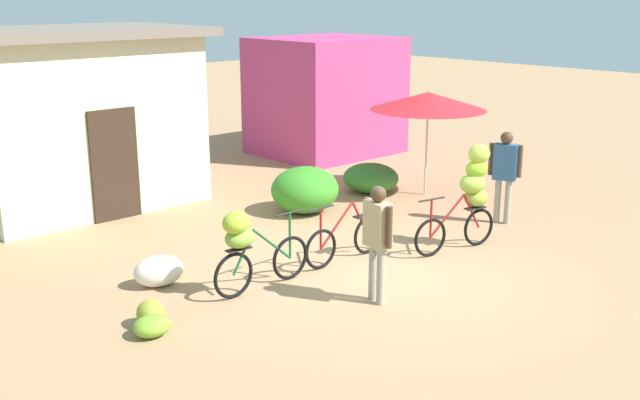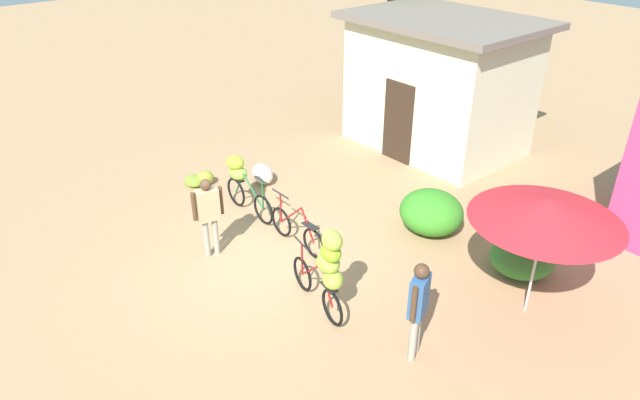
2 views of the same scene
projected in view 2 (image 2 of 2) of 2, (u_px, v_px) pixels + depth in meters
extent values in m
plane|color=#A57F58|center=(268.00, 259.00, 10.64)|extent=(60.00, 60.00, 0.00)
cube|color=beige|center=(438.00, 87.00, 14.51)|extent=(4.06, 2.83, 3.17)
cube|color=#72665B|center=(445.00, 20.00, 13.70)|extent=(4.56, 3.33, 0.16)
cube|color=#332319|center=(398.00, 122.00, 13.99)|extent=(0.90, 0.06, 2.00)
cylinder|color=brown|center=(391.00, 45.00, 17.23)|extent=(0.36, 0.36, 3.70)
ellipsoid|color=#368724|center=(431.00, 212.00, 11.30)|extent=(1.29, 1.22, 0.86)
ellipsoid|color=#33742C|center=(522.00, 258.00, 10.16)|extent=(1.11, 1.16, 0.59)
cylinder|color=beige|center=(536.00, 260.00, 8.88)|extent=(0.04, 0.04, 2.00)
cone|color=red|center=(547.00, 210.00, 8.44)|extent=(2.29, 2.29, 0.35)
torus|color=black|center=(263.00, 210.00, 11.61)|extent=(0.64, 0.06, 0.64)
torus|color=black|center=(236.00, 192.00, 12.27)|extent=(0.64, 0.06, 0.64)
cylinder|color=#19592D|center=(240.00, 183.00, 12.02)|extent=(0.38, 0.04, 0.58)
cylinder|color=#19592D|center=(253.00, 192.00, 11.69)|extent=(0.67, 0.04, 0.59)
cylinder|color=black|center=(262.00, 180.00, 11.28)|extent=(0.50, 0.04, 0.03)
cylinder|color=#19592D|center=(263.00, 195.00, 11.45)|extent=(0.04, 0.04, 0.67)
cube|color=black|center=(238.00, 179.00, 12.04)|extent=(0.36, 0.14, 0.02)
ellipsoid|color=#7DA838|center=(238.00, 173.00, 11.95)|extent=(0.46, 0.38, 0.27)
ellipsoid|color=#93B62D|center=(235.00, 162.00, 11.87)|extent=(0.49, 0.43, 0.30)
torus|color=black|center=(281.00, 222.00, 11.22)|extent=(0.61, 0.05, 0.61)
torus|color=black|center=(314.00, 243.00, 10.55)|extent=(0.61, 0.05, 0.61)
cylinder|color=maroon|center=(308.00, 226.00, 10.52)|extent=(0.38, 0.04, 0.62)
cylinder|color=maroon|center=(291.00, 215.00, 10.86)|extent=(0.68, 0.04, 0.63)
cylinder|color=black|center=(280.00, 194.00, 10.92)|extent=(0.50, 0.03, 0.03)
cylinder|color=maroon|center=(281.00, 208.00, 11.07)|extent=(0.04, 0.04, 0.63)
cube|color=black|center=(310.00, 226.00, 10.45)|extent=(0.36, 0.14, 0.02)
torus|color=black|center=(302.00, 274.00, 9.72)|extent=(0.61, 0.16, 0.61)
torus|color=black|center=(332.00, 307.00, 8.96)|extent=(0.61, 0.16, 0.61)
cylinder|color=maroon|center=(327.00, 286.00, 8.95)|extent=(0.38, 0.11, 0.61)
cylinder|color=maroon|center=(311.00, 270.00, 9.33)|extent=(0.67, 0.16, 0.62)
cylinder|color=black|center=(302.00, 244.00, 9.43)|extent=(0.50, 0.12, 0.03)
cylinder|color=maroon|center=(302.00, 259.00, 9.57)|extent=(0.04, 0.04, 0.61)
cube|color=black|center=(329.00, 287.00, 8.87)|extent=(0.38, 0.20, 0.02)
ellipsoid|color=#92AC3A|center=(333.00, 279.00, 8.78)|extent=(0.50, 0.45, 0.30)
ellipsoid|color=#91B63C|center=(328.00, 263.00, 8.73)|extent=(0.51, 0.45, 0.31)
ellipsoid|color=#85BA24|center=(331.00, 253.00, 8.57)|extent=(0.44, 0.38, 0.27)
ellipsoid|color=#9CBA3E|center=(332.00, 240.00, 8.42)|extent=(0.42, 0.36, 0.31)
ellipsoid|color=olive|center=(205.00, 178.00, 13.18)|extent=(0.42, 0.47, 0.34)
ellipsoid|color=#74A72E|center=(194.00, 181.00, 13.15)|extent=(0.49, 0.43, 0.25)
ellipsoid|color=silver|center=(263.00, 174.00, 13.26)|extent=(0.79, 0.61, 0.44)
cylinder|color=gray|center=(207.00, 238.00, 10.55)|extent=(0.11, 0.11, 0.77)
cylinder|color=gray|center=(216.00, 236.00, 10.63)|extent=(0.11, 0.11, 0.77)
cube|color=tan|center=(208.00, 205.00, 10.25)|extent=(0.28, 0.43, 0.61)
cylinder|color=#4C3321|center=(194.00, 207.00, 10.13)|extent=(0.08, 0.08, 0.55)
cylinder|color=#4C3321|center=(221.00, 200.00, 10.34)|extent=(0.08, 0.08, 0.55)
sphere|color=#4C3321|center=(205.00, 185.00, 10.06)|extent=(0.21, 0.21, 0.21)
cylinder|color=gray|center=(417.00, 331.00, 8.36)|extent=(0.11, 0.11, 0.80)
cylinder|color=gray|center=(413.00, 339.00, 8.21)|extent=(0.11, 0.11, 0.80)
cube|color=#33598C|center=(419.00, 296.00, 7.94)|extent=(0.35, 0.45, 0.63)
cylinder|color=#4C3321|center=(425.00, 284.00, 8.12)|extent=(0.08, 0.08, 0.57)
cylinder|color=#4C3321|center=(414.00, 304.00, 7.73)|extent=(0.08, 0.08, 0.57)
sphere|color=#4C3321|center=(422.00, 271.00, 7.73)|extent=(0.22, 0.22, 0.22)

